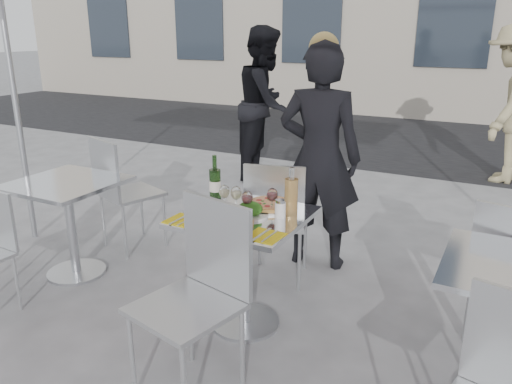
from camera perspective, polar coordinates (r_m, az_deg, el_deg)
The scene contains 23 objects.
ground at distance 3.33m, azimuth -1.25°, elevation -14.78°, with size 80.00×80.00×0.00m, color slate.
street_asphalt at distance 9.23m, azimuth 18.82°, elevation 5.74°, with size 24.00×5.00×0.00m, color black.
main_table at distance 3.07m, azimuth -1.31°, elevation -6.29°, with size 0.72×0.72×0.75m.
side_table_left at distance 3.97m, azimuth -20.59°, elevation -1.75°, with size 0.72×0.72×0.75m.
chair_far at distance 3.58m, azimuth 2.36°, elevation -2.42°, with size 0.53×0.54×0.94m.
chair_near at distance 2.55m, azimuth -6.38°, elevation -10.31°, with size 0.55×0.56×1.01m.
side_chair_lfar at distance 4.29m, azimuth -15.31°, elevation 0.74°, with size 0.57×0.58×0.97m.
side_chair_rfar at distance 3.20m, azimuth 27.22°, elevation -7.40°, with size 0.50×0.51×0.91m.
woman_diner at distance 3.85m, azimuth 7.26°, elevation 3.87°, with size 0.64×0.42×1.75m, color black.
pedestrian_a at distance 6.28m, azimuth 1.09°, elevation 10.01°, with size 0.91×0.71×1.87m, color black.
pedestrian_b at distance 6.85m, azimuth 27.14°, elevation 8.92°, with size 1.23×0.71×1.91m, color tan.
pizza_near at distance 2.85m, azimuth -3.47°, elevation -3.50°, with size 0.32×0.32×0.02m.
pizza_far at distance 3.11m, azimuth 1.63°, elevation -1.47°, with size 0.32×0.32×0.03m.
salad_plate at distance 2.96m, azimuth -0.68°, elevation -2.10°, with size 0.22×0.22×0.09m.
wine_bottle at distance 3.24m, azimuth -4.70°, elevation 1.10°, with size 0.07×0.08×0.29m.
carafe at distance 2.97m, azimuth 4.04°, elevation -0.40°, with size 0.08×0.08×0.29m.
sugar_shaker at distance 2.94m, azimuth 2.79°, elevation -1.91°, with size 0.06×0.06×0.11m.
wineglass_white_a at distance 3.05m, azimuth -3.62°, elevation -0.06°, with size 0.07×0.07×0.16m.
wineglass_white_b at distance 3.02m, azimuth -2.28°, elevation -0.21°, with size 0.07×0.07×0.16m.
wineglass_red_a at distance 2.94m, azimuth -1.01°, elevation -0.75°, with size 0.07×0.07×0.16m.
wineglass_red_b at distance 2.99m, azimuth 1.85°, elevation -0.42°, with size 0.07×0.07×0.16m.
napkin_left at distance 2.93m, azimuth -8.33°, elevation -3.17°, with size 0.18×0.20×0.01m.
napkin_right at distance 2.69m, azimuth 1.02°, elevation -5.00°, with size 0.19×0.20×0.01m.
Camera 1 is at (1.37, -2.44, 1.80)m, focal length 35.00 mm.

